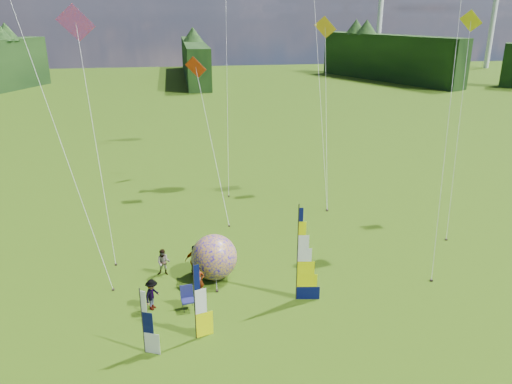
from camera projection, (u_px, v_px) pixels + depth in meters
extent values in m
plane|color=#507A14|center=(294.00, 342.00, 21.41)|extent=(220.00, 220.00, 0.00)
sphere|color=#0D009E|center=(214.00, 257.00, 26.16)|extent=(2.45, 2.45, 2.42)
imported|color=#66594C|center=(199.00, 281.00, 24.72)|extent=(0.59, 0.39, 1.58)
imported|color=#66594C|center=(163.00, 262.00, 26.61)|extent=(0.78, 0.49, 1.49)
imported|color=#66594C|center=(152.00, 295.00, 23.54)|extent=(0.81, 1.06, 1.56)
imported|color=#66594C|center=(195.00, 260.00, 26.57)|extent=(1.05, 0.54, 1.72)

